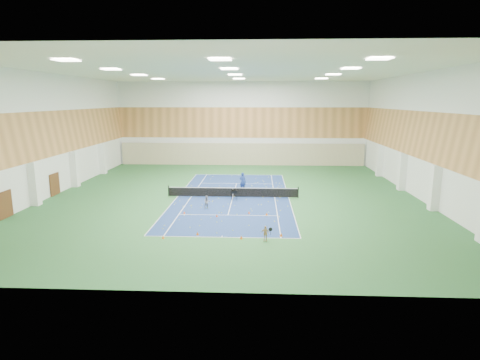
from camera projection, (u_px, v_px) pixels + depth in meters
name	position (u px, v px, depth m)	size (l,w,h in m)	color
ground	(233.00, 197.00, 39.55)	(40.00, 40.00, 0.00)	#285F2F
room_shell	(233.00, 136.00, 38.37)	(36.00, 40.00, 12.00)	white
wood_cladding	(233.00, 115.00, 37.97)	(36.00, 40.00, 8.00)	#C58549
ceiling_light_grid	(232.00, 72.00, 37.20)	(21.40, 25.40, 0.06)	white
court_surface	(233.00, 197.00, 39.54)	(10.97, 23.77, 0.01)	navy
tennis_balls_scatter	(233.00, 196.00, 39.54)	(10.57, 22.77, 0.07)	#EBF529
tennis_net	(233.00, 191.00, 39.44)	(12.80, 0.10, 1.10)	black
back_curtain	(242.00, 154.00, 58.57)	(35.40, 0.16, 3.20)	#C6B793
door_left_a	(5.00, 205.00, 32.33)	(0.08, 1.80, 2.20)	#593319
door_left_b	(55.00, 184.00, 40.17)	(0.08, 1.80, 2.20)	#593319
coach	(243.00, 182.00, 42.06)	(0.71, 0.47, 1.96)	navy
child_court	(207.00, 202.00, 35.23)	(0.57, 0.44, 1.17)	gray
child_apron	(265.00, 233.00, 27.09)	(0.63, 0.26, 1.08)	tan
ball_cart	(234.00, 195.00, 38.29)	(0.56, 0.56, 0.97)	black
cone_svc_a	(184.00, 212.00, 33.70)	(0.19, 0.19, 0.21)	#F94E0D
cone_svc_b	(217.00, 216.00, 32.79)	(0.20, 0.20, 0.22)	#FF4B0D
cone_svc_c	(249.00, 212.00, 33.72)	(0.20, 0.20, 0.23)	#E34A0B
cone_svc_d	(267.00, 214.00, 33.20)	(0.23, 0.23, 0.25)	orange
cone_base_a	(163.00, 237.00, 27.68)	(0.20, 0.20, 0.22)	orange
cone_base_b	(198.00, 233.00, 28.37)	(0.23, 0.23, 0.25)	orange
cone_base_c	(241.00, 237.00, 27.58)	(0.22, 0.22, 0.24)	orange
cone_base_d	(281.00, 235.00, 28.09)	(0.23, 0.23, 0.25)	orange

